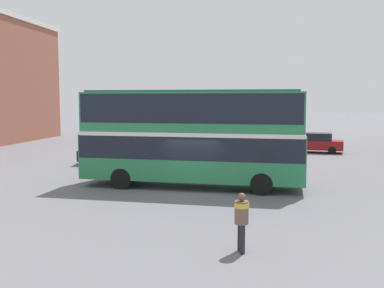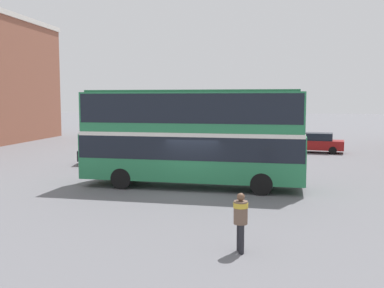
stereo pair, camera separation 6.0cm
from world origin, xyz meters
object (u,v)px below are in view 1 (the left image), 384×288
object	(u,v)px
parked_car_kerb_far	(315,143)
parked_car_side_street	(113,153)
double_decker_bus	(192,132)
parked_car_kerb_near	(181,146)
pedestrian_foreground	(242,216)

from	to	relation	value
parked_car_kerb_far	parked_car_side_street	xyz separation A→B (m)	(-14.37, -9.10, -0.04)
double_decker_bus	parked_car_kerb_near	bearing A→B (deg)	105.95
pedestrian_foreground	parked_car_side_street	world-z (taller)	pedestrian_foreground
pedestrian_foreground	parked_car_kerb_near	world-z (taller)	pedestrian_foreground
double_decker_bus	parked_car_side_street	world-z (taller)	double_decker_bus
double_decker_bus	pedestrian_foreground	size ratio (longest dim) A/B	6.41
pedestrian_foreground	parked_car_kerb_far	xyz separation A→B (m)	(4.98, 25.46, -0.25)
pedestrian_foreground	parked_car_kerb_near	size ratio (longest dim) A/B	0.35
double_decker_bus	pedestrian_foreground	xyz separation A→B (m)	(2.86, -9.28, -1.71)
parked_car_side_street	parked_car_kerb_near	bearing A→B (deg)	44.74
double_decker_bus	parked_car_kerb_near	distance (m)	12.69
parked_car_kerb_near	parked_car_kerb_far	xyz separation A→B (m)	(10.57, 3.95, 0.03)
parked_car_kerb_near	parked_car_side_street	xyz separation A→B (m)	(-3.79, -5.15, -0.02)
parked_car_kerb_near	pedestrian_foreground	bearing A→B (deg)	-85.55
double_decker_bus	parked_car_side_street	xyz separation A→B (m)	(-6.52, 7.09, -2.00)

